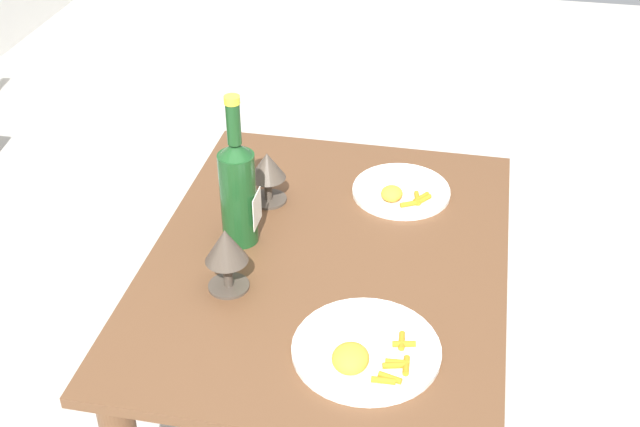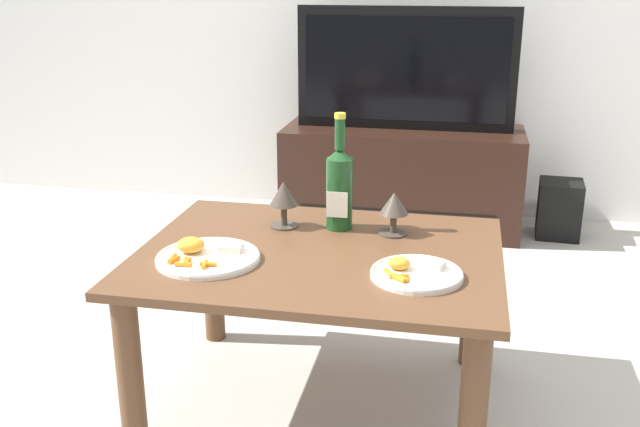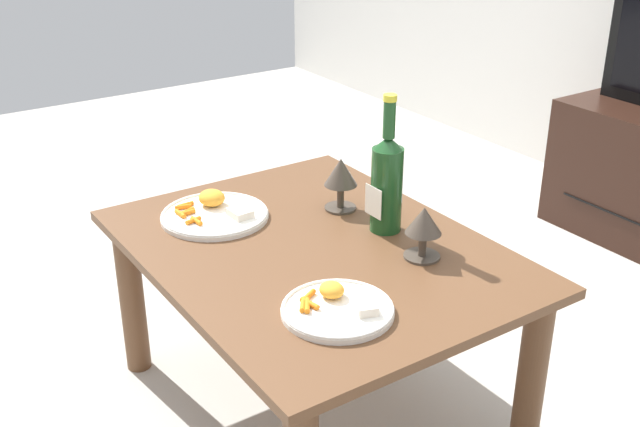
# 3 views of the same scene
# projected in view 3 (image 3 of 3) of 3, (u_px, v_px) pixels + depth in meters

# --- Properties ---
(ground_plane) EXTENTS (6.40, 6.40, 0.00)m
(ground_plane) POSITION_uv_depth(u_px,v_px,m) (315.00, 407.00, 2.14)
(ground_plane) COLOR #B7B2A8
(dining_table) EXTENTS (1.02, 0.78, 0.49)m
(dining_table) POSITION_uv_depth(u_px,v_px,m) (314.00, 278.00, 1.97)
(dining_table) COLOR brown
(dining_table) RESTS_ON ground_plane
(wine_bottle) EXTENTS (0.08, 0.08, 0.36)m
(wine_bottle) POSITION_uv_depth(u_px,v_px,m) (387.00, 180.00, 1.96)
(wine_bottle) COLOR #19471E
(wine_bottle) RESTS_ON dining_table
(goblet_left) EXTENTS (0.09, 0.09, 0.15)m
(goblet_left) POSITION_uv_depth(u_px,v_px,m) (341.00, 175.00, 2.09)
(goblet_left) COLOR #473D33
(goblet_left) RESTS_ON dining_table
(goblet_right) EXTENTS (0.09, 0.09, 0.13)m
(goblet_right) POSITION_uv_depth(u_px,v_px,m) (424.00, 224.00, 1.84)
(goblet_right) COLOR #473D33
(goblet_right) RESTS_ON dining_table
(dinner_plate_left) EXTENTS (0.29, 0.29, 0.05)m
(dinner_plate_left) POSITION_uv_depth(u_px,v_px,m) (215.00, 213.00, 2.08)
(dinner_plate_left) COLOR white
(dinner_plate_left) RESTS_ON dining_table
(dinner_plate_right) EXTENTS (0.24, 0.24, 0.04)m
(dinner_plate_right) POSITION_uv_depth(u_px,v_px,m) (337.00, 308.00, 1.65)
(dinner_plate_right) COLOR white
(dinner_plate_right) RESTS_ON dining_table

